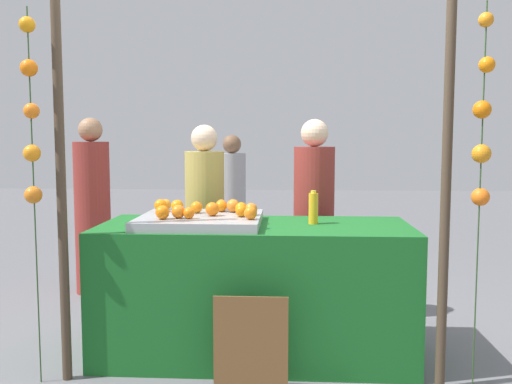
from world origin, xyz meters
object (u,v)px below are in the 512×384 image
at_px(orange_0, 162,212).
at_px(orange_1, 189,213).
at_px(vendor_left, 205,229).
at_px(vendor_right, 314,228).
at_px(juice_bottle, 313,208).
at_px(stall_counter, 255,290).
at_px(chalkboard_sign, 251,346).

relative_size(orange_0, orange_1, 1.21).
relative_size(orange_0, vendor_left, 0.06).
bearing_deg(vendor_right, orange_0, -135.92).
height_order(orange_0, juice_bottle, juice_bottle).
relative_size(juice_bottle, vendor_right, 0.14).
height_order(stall_counter, chalkboard_sign, stall_counter).
relative_size(orange_0, juice_bottle, 0.40).
bearing_deg(orange_0, orange_1, 11.44).
height_order(orange_0, chalkboard_sign, orange_0).
distance_m(orange_0, vendor_right, 1.40).
bearing_deg(chalkboard_sign, juice_bottle, 59.57).
distance_m(orange_0, orange_1, 0.17).
bearing_deg(orange_1, chalkboard_sign, -44.42).
distance_m(chalkboard_sign, vendor_left, 1.47).
bearing_deg(chalkboard_sign, stall_counter, 91.31).
distance_m(juice_bottle, vendor_right, 0.74).
relative_size(stall_counter, juice_bottle, 9.19).
bearing_deg(orange_0, vendor_left, 82.50).
bearing_deg(vendor_left, orange_0, -97.50).
bearing_deg(stall_counter, vendor_left, 120.91).
bearing_deg(orange_0, juice_bottle, 15.14).
xyz_separation_m(orange_0, vendor_right, (0.99, 0.96, -0.24)).
relative_size(juice_bottle, vendor_left, 0.14).
distance_m(stall_counter, orange_0, 0.81).
distance_m(orange_1, chalkboard_sign, 0.91).
relative_size(stall_counter, orange_0, 23.25).
bearing_deg(juice_bottle, orange_1, -164.12).
height_order(orange_0, vendor_left, vendor_left).
bearing_deg(juice_bottle, chalkboard_sign, -120.43).
height_order(chalkboard_sign, vendor_left, vendor_left).
xyz_separation_m(juice_bottle, chalkboard_sign, (-0.37, -0.63, -0.71)).
relative_size(chalkboard_sign, vendor_right, 0.36).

